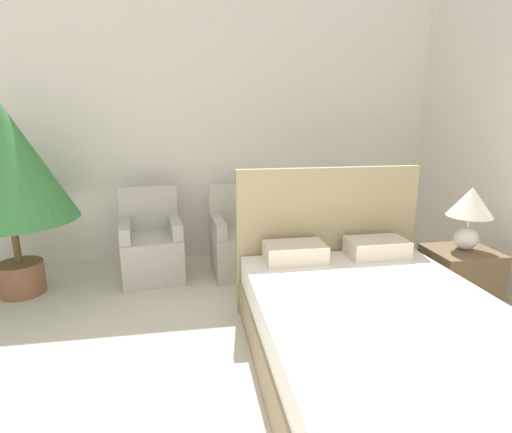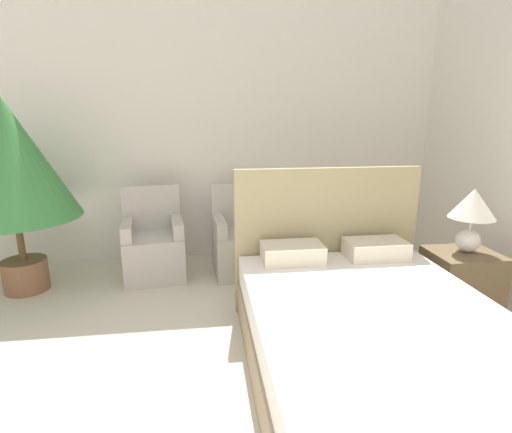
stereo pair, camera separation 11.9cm
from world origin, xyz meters
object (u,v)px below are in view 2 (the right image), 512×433
object	(u,v)px
bed	(373,339)
table_lamp	(472,210)
potted_palm	(8,162)
armchair_near_window_left	(154,249)
nightstand	(460,282)
armchair_near_window_right	(242,246)

from	to	relation	value
bed	table_lamp	size ratio (longest dim) A/B	4.16
potted_palm	table_lamp	distance (m)	3.92
bed	armchair_near_window_left	bearing A→B (deg)	129.24
bed	armchair_near_window_left	distance (m)	2.39
nightstand	table_lamp	world-z (taller)	table_lamp
armchair_near_window_left	potted_palm	size ratio (longest dim) A/B	0.50
armchair_near_window_right	table_lamp	world-z (taller)	table_lamp
nightstand	bed	bearing A→B (deg)	-145.44
armchair_near_window_left	armchair_near_window_right	distance (m)	0.90
armchair_near_window_right	nightstand	distance (m)	2.03
armchair_near_window_left	nightstand	bearing A→B (deg)	-30.08
nightstand	table_lamp	xyz separation A→B (m)	(0.03, 0.02, 0.61)
bed	potted_palm	size ratio (longest dim) A/B	1.22
bed	armchair_near_window_left	world-z (taller)	bed
potted_palm	table_lamp	world-z (taller)	potted_palm
bed	potted_palm	distance (m)	3.30
bed	armchair_near_window_right	size ratio (longest dim) A/B	2.43
table_lamp	bed	bearing A→B (deg)	-145.52
potted_palm	table_lamp	xyz separation A→B (m)	(3.79, -0.92, -0.34)
bed	armchair_near_window_left	size ratio (longest dim) A/B	2.43
bed	armchair_near_window_right	distance (m)	1.95
armchair_near_window_left	table_lamp	distance (m)	2.91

